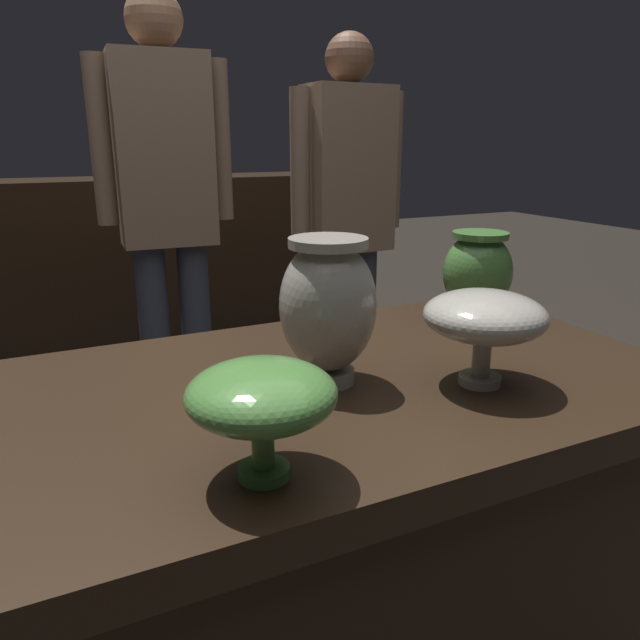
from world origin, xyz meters
TOP-DOWN VIEW (x-y plane):
  - display_plinth at (0.00, 0.00)m, footprint 1.20×0.64m
  - back_display_shelf at (0.00, 2.20)m, footprint 2.60×0.40m
  - vase_centerpiece at (0.02, -0.01)m, footprint 0.15×0.15m
  - vase_tall_behind at (-0.16, -0.22)m, footprint 0.16×0.16m
  - vase_left_accent at (0.45, 0.16)m, footprint 0.14×0.14m
  - vase_right_accent at (0.23, -0.12)m, footprint 0.18×0.18m
  - visitor_center_back at (0.08, 1.37)m, footprint 0.47×0.20m
  - visitor_near_right at (0.73, 1.24)m, footprint 0.47×0.20m

SIDE VIEW (x-z plane):
  - display_plinth at x=0.00m, z-range 0.00..0.80m
  - back_display_shelf at x=0.00m, z-range 0.00..0.99m
  - visitor_near_right at x=0.73m, z-range 0.13..1.65m
  - vase_tall_behind at x=-0.16m, z-range 0.83..0.96m
  - vase_left_accent at x=0.45m, z-range 0.81..0.99m
  - vase_right_accent at x=0.23m, z-range 0.83..0.98m
  - vase_centerpiece at x=0.02m, z-range 0.81..1.03m
  - visitor_center_back at x=0.08m, z-range 0.14..1.77m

